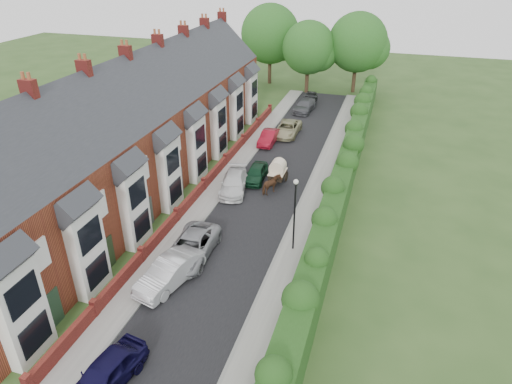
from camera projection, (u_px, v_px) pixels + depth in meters
ground at (222, 278)px, 27.32m from camera, size 140.00×140.00×0.00m
road at (265, 192)px, 36.69m from camera, size 6.00×58.00×0.02m
pavement_hedge_side at (315, 199)px, 35.61m from camera, size 2.20×58.00×0.12m
pavement_house_side at (220, 185)px, 37.65m from camera, size 1.70×58.00×0.12m
kerb_hedge_side at (302, 197)px, 35.88m from camera, size 0.18×58.00×0.13m
kerb_house_side at (229, 187)px, 37.45m from camera, size 0.18×58.00×0.13m
hedge at (340, 185)px, 34.42m from camera, size 2.10×58.00×2.85m
terrace_row at (137, 131)px, 36.37m from camera, size 9.05×40.50×11.50m
garden_wall_row at (204, 185)px, 36.88m from camera, size 0.35×40.35×1.10m
lamppost at (295, 206)px, 28.24m from camera, size 0.32×0.32×5.16m
tree_far_left at (311, 49)px, 58.97m from camera, size 7.14×6.80×9.29m
tree_far_right at (361, 44)px, 58.81m from camera, size 7.98×7.60×10.31m
tree_far_back at (273, 35)px, 62.58m from camera, size 8.40×8.00×10.82m
car_navy at (105, 374)px, 20.26m from camera, size 2.50×4.63×1.50m
car_silver_a at (170, 272)px, 26.51m from camera, size 2.83×5.08×1.58m
car_silver_b at (191, 247)px, 28.81m from camera, size 2.68×5.47×1.50m
car_white at (234, 183)px, 36.67m from camera, size 2.89×5.14×1.41m
car_green at (256, 173)px, 38.34m from camera, size 1.81×3.96×1.31m
car_red at (269, 137)px, 45.47m from camera, size 1.41×3.99×1.31m
car_beige at (288, 129)px, 47.54m from camera, size 2.30×4.94×1.37m
car_grey at (305, 106)px, 54.35m from camera, size 2.33×4.89×1.38m
car_black at (310, 98)px, 57.13m from camera, size 1.83×4.07×1.36m
horse at (271, 185)px, 36.21m from camera, size 1.47×1.96×1.51m
horse_cart at (278, 170)px, 37.61m from camera, size 1.33×2.93×2.12m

